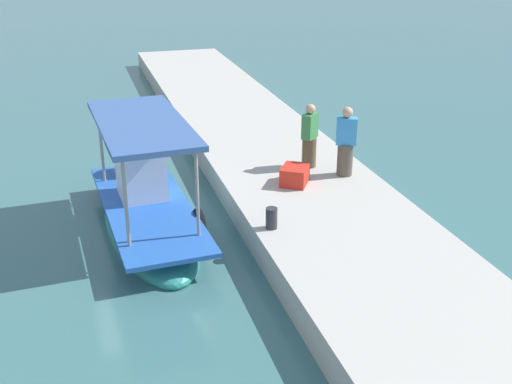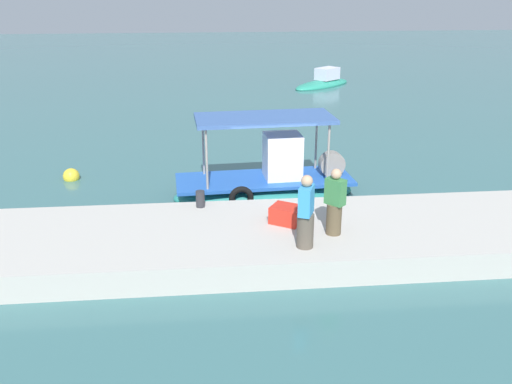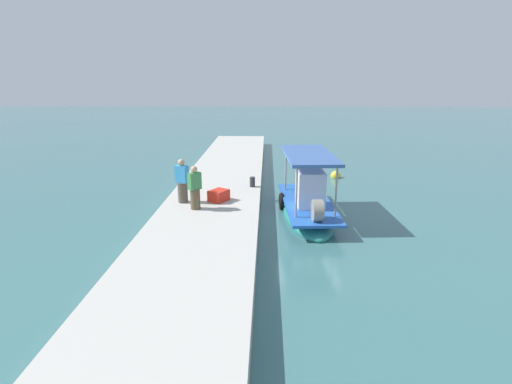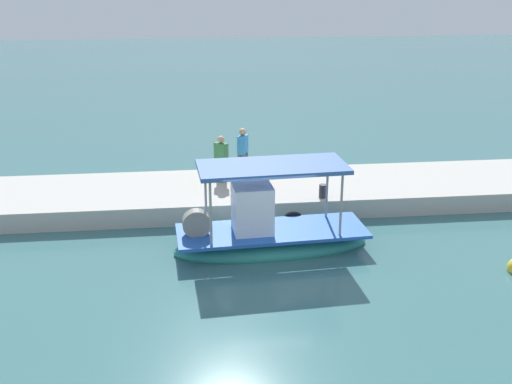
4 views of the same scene
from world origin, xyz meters
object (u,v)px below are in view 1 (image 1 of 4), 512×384
fisherman_near_bollard (346,145)px  mooring_bollard (272,218)px  cargo_crate (295,175)px  fisherman_by_crate (310,139)px  main_fishing_boat (147,209)px

fisherman_near_bollard → mooring_bollard: size_ratio=3.87×
fisherman_near_bollard → cargo_crate: bearing=99.0°
fisherman_by_crate → mooring_bollard: 3.80m
main_fishing_boat → cargo_crate: (0.05, -3.55, 0.42)m
fisherman_near_bollard → cargo_crate: size_ratio=2.36×
cargo_crate → mooring_bollard: bearing=149.5°
fisherman_near_bollard → mooring_bollard: fisherman_near_bollard is taller
fisherman_by_crate → cargo_crate: (-1.03, 0.75, -0.53)m
fisherman_by_crate → mooring_bollard: fisherman_by_crate is taller
cargo_crate → fisherman_by_crate: bearing=-36.1°
fisherman_near_bollard → fisherman_by_crate: bearing=38.1°
cargo_crate → main_fishing_boat: bearing=90.9°
main_fishing_boat → fisherman_near_bollard: size_ratio=3.34×
main_fishing_boat → cargo_crate: size_ratio=7.89×
main_fishing_boat → mooring_bollard: size_ratio=12.92×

